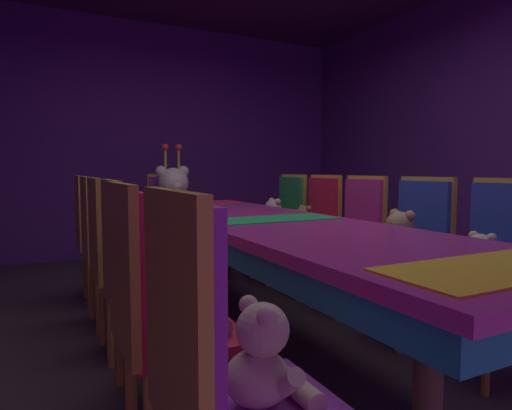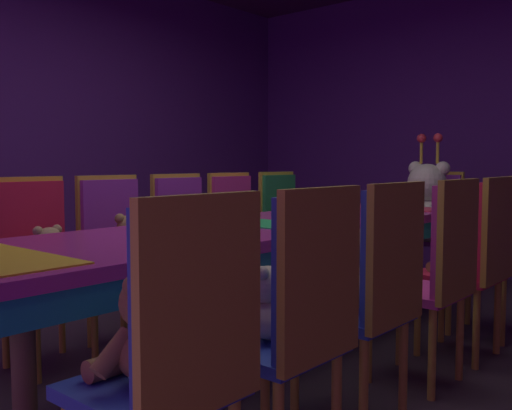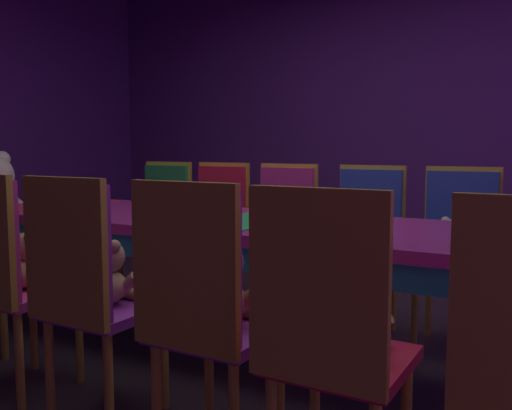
% 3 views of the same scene
% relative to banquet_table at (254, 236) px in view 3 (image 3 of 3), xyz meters
% --- Properties ---
extents(ground_plane, '(7.90, 7.90, 0.00)m').
position_rel_banquet_table_xyz_m(ground_plane, '(0.00, 0.00, -0.66)').
color(ground_plane, '#3F2D38').
extents(wall_right, '(0.12, 6.40, 2.80)m').
position_rel_banquet_table_xyz_m(wall_right, '(2.60, 0.00, 0.74)').
color(wall_right, '#59267F').
rests_on(wall_right, ground_plane).
extents(banquet_table, '(0.90, 3.32, 0.75)m').
position_rel_banquet_table_xyz_m(banquet_table, '(0.00, 0.00, 0.00)').
color(banquet_table, '#B22D8C').
rests_on(banquet_table, ground_plane).
extents(chair_left_1, '(0.42, 0.41, 0.98)m').
position_rel_banquet_table_xyz_m(chair_left_1, '(-0.89, -0.76, -0.06)').
color(chair_left_1, red).
rests_on(chair_left_1, ground_plane).
extents(teddy_left_1, '(0.23, 0.30, 0.28)m').
position_rel_banquet_table_xyz_m(teddy_left_1, '(-0.75, -0.76, -0.08)').
color(teddy_left_1, tan).
rests_on(teddy_left_1, chair_left_1).
extents(chair_left_2, '(0.42, 0.41, 0.98)m').
position_rel_banquet_table_xyz_m(chair_left_2, '(-0.85, -0.29, -0.06)').
color(chair_left_2, purple).
rests_on(chair_left_2, ground_plane).
extents(teddy_left_2, '(0.26, 0.33, 0.31)m').
position_rel_banquet_table_xyz_m(teddy_left_2, '(-0.71, -0.29, -0.06)').
color(teddy_left_2, '#9E7247').
rests_on(teddy_left_2, chair_left_2).
extents(chair_left_3, '(0.42, 0.41, 0.98)m').
position_rel_banquet_table_xyz_m(chair_left_3, '(-0.86, 0.25, -0.06)').
color(chair_left_3, purple).
rests_on(chair_left_3, ground_plane).
extents(teddy_left_3, '(0.22, 0.29, 0.27)m').
position_rel_banquet_table_xyz_m(teddy_left_3, '(-0.72, 0.25, -0.08)').
color(teddy_left_3, tan).
rests_on(teddy_left_3, chair_left_3).
extents(teddy_left_4, '(0.21, 0.28, 0.26)m').
position_rel_banquet_table_xyz_m(teddy_left_4, '(-0.72, 0.76, -0.09)').
color(teddy_left_4, '#9E7247').
rests_on(teddy_left_4, chair_left_4).
extents(chair_right_1, '(0.42, 0.41, 0.98)m').
position_rel_banquet_table_xyz_m(chair_right_1, '(0.87, -0.81, -0.06)').
color(chair_right_1, '#2D47B2').
rests_on(chair_right_1, ground_plane).
extents(teddy_right_1, '(0.21, 0.28, 0.26)m').
position_rel_banquet_table_xyz_m(teddy_right_1, '(0.73, -0.81, -0.09)').
color(teddy_right_1, beige).
rests_on(teddy_right_1, chair_right_1).
extents(chair_right_2, '(0.42, 0.41, 0.98)m').
position_rel_banquet_table_xyz_m(chair_right_2, '(0.86, -0.28, -0.06)').
color(chair_right_2, '#2D47B2').
rests_on(chair_right_2, ground_plane).
extents(teddy_right_2, '(0.27, 0.35, 0.33)m').
position_rel_banquet_table_xyz_m(teddy_right_2, '(0.71, -0.28, -0.06)').
color(teddy_right_2, tan).
rests_on(teddy_right_2, chair_right_2).
extents(chair_right_3, '(0.42, 0.41, 0.98)m').
position_rel_banquet_table_xyz_m(chair_right_3, '(0.87, 0.29, -0.06)').
color(chair_right_3, '#CC338C').
rests_on(chair_right_3, ground_plane).
extents(chair_right_4, '(0.42, 0.41, 0.98)m').
position_rel_banquet_table_xyz_m(chair_right_4, '(0.88, 0.81, -0.06)').
color(chair_right_4, red).
rests_on(chair_right_4, ground_plane).
extents(teddy_right_4, '(0.23, 0.30, 0.28)m').
position_rel_banquet_table_xyz_m(teddy_right_4, '(0.74, 0.81, -0.08)').
color(teddy_right_4, olive).
rests_on(teddy_right_4, chair_right_4).
extents(chair_right_5, '(0.42, 0.41, 0.98)m').
position_rel_banquet_table_xyz_m(chair_right_5, '(0.86, 1.28, -0.06)').
color(chair_right_5, '#268C4C').
rests_on(chair_right_5, ground_plane).
extents(teddy_right_5, '(0.25, 0.33, 0.31)m').
position_rel_banquet_table_xyz_m(teddy_right_5, '(0.71, 1.28, -0.07)').
color(teddy_right_5, beige).
rests_on(teddy_right_5, chair_right_5).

